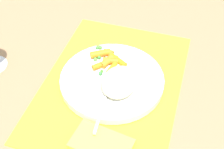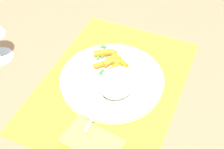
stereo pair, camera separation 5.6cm
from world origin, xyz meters
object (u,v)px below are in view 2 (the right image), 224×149
(plate, at_px, (112,80))
(carrot_portion, at_px, (110,60))
(napkin, at_px, (92,142))
(fork, at_px, (107,87))
(rice_mound, at_px, (118,82))

(plate, bearing_deg, carrot_portion, 28.11)
(plate, height_order, carrot_portion, carrot_portion)
(napkin, bearing_deg, fork, 11.23)
(plate, distance_m, fork, 0.04)
(carrot_portion, distance_m, fork, 0.09)
(rice_mound, bearing_deg, plate, 46.34)
(plate, xyz_separation_m, carrot_portion, (0.05, 0.02, 0.02))
(napkin, bearing_deg, rice_mound, 1.93)
(fork, relative_size, napkin, 1.74)
(fork, xyz_separation_m, napkin, (-0.13, -0.03, -0.02))
(rice_mound, xyz_separation_m, fork, (-0.01, 0.02, -0.01))
(plate, relative_size, carrot_portion, 2.51)
(plate, xyz_separation_m, fork, (-0.04, -0.00, 0.01))
(fork, distance_m, napkin, 0.14)
(plate, distance_m, rice_mound, 0.04)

